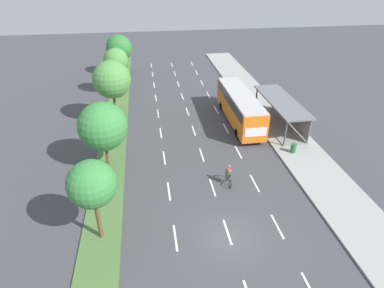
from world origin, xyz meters
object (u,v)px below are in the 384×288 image
median_tree_third (112,80)px  median_tree_fifth (119,48)px  median_tree_fourth (116,61)px  trash_bin (293,148)px  bus (240,105)px  median_tree_nearest (92,184)px  cyclist (229,176)px  bus_shelter (283,110)px  median_tree_second (103,127)px

median_tree_third → median_tree_fifth: median_tree_third is taller
median_tree_fourth → trash_bin: median_tree_fourth is taller
bus → median_tree_nearest: (-13.51, -15.40, 2.27)m
bus → cyclist: 11.66m
bus_shelter → trash_bin: bearing=-100.8°
median_tree_nearest → median_tree_fourth: 25.78m
median_tree_fifth → bus_shelter: bearing=-49.2°
cyclist → median_tree_third: size_ratio=0.27×
bus_shelter → cyclist: bearing=-131.4°
median_tree_nearest → median_tree_second: 8.61m
cyclist → trash_bin: (7.10, 3.66, -0.22)m
median_tree_nearest → cyclist: bearing=25.0°
median_tree_nearest → trash_bin: bearing=26.0°
cyclist → median_tree_second: 11.05m
cyclist → median_tree_fifth: median_tree_fifth is taller
cyclist → median_tree_fifth: size_ratio=0.30×
median_tree_fourth → median_tree_fifth: median_tree_fourth is taller
bus_shelter → cyclist: size_ratio=5.28×
median_tree_second → bus_shelter: bearing=16.1°
bus → cyclist: bus is taller
bus_shelter → median_tree_fifth: (-17.77, 20.60, 2.29)m
bus_shelter → median_tree_fourth: 21.60m
cyclist → median_tree_nearest: median_tree_nearest is taller
bus_shelter → median_tree_third: 18.26m
bus_shelter → bus: size_ratio=0.85×
bus_shelter → median_tree_fifth: median_tree_fifth is taller
median_tree_second → median_tree_third: (0.31, 8.59, 1.12)m
cyclist → median_tree_second: bearing=157.2°
bus_shelter → median_tree_third: median_tree_third is taller
bus → median_tree_second: 15.39m
median_tree_second → median_tree_nearest: bearing=-88.8°
median_tree_fourth → trash_bin: (16.66, -17.64, -4.03)m
median_tree_nearest → median_tree_fourth: (0.04, 25.78, 0.27)m
bus_shelter → median_tree_second: bearing=-163.9°
bus → median_tree_fifth: (-13.50, 18.97, 2.09)m
cyclist → median_tree_nearest: size_ratio=0.32×
bus_shelter → trash_bin: 5.88m
bus_shelter → median_tree_nearest: bearing=-142.2°
bus_shelter → cyclist: bus_shelter is taller
median_tree_fourth → bus_shelter: bearing=-34.1°
bus_shelter → median_tree_third: bearing=169.1°
median_tree_second → trash_bin: (16.89, -0.45, -3.29)m
trash_bin → median_tree_fourth: bearing=133.4°
median_tree_fourth → median_tree_nearest: bearing=-90.1°
bus → median_tree_second: (-13.69, -6.81, 1.80)m
bus_shelter → median_tree_second: size_ratio=1.66×
median_tree_nearest → median_tree_fourth: size_ratio=0.94×
bus_shelter → median_tree_fourth: bearing=145.9°
median_tree_fourth → median_tree_fifth: (-0.03, 8.59, -0.45)m
median_tree_third → median_tree_fourth: size_ratio=1.13×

